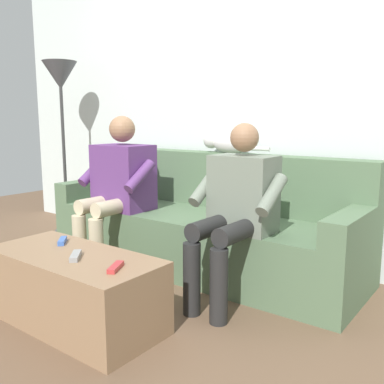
{
  "coord_description": "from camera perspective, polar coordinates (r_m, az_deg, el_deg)",
  "views": [
    {
      "loc": [
        -1.8,
        2.37,
        1.08
      ],
      "look_at": [
        0.0,
        -0.01,
        0.58
      ],
      "focal_mm": 39.94,
      "sensor_mm": 36.0,
      "label": 1
    }
  ],
  "objects": [
    {
      "name": "remote_red",
      "position": [
        2.08,
        -10.17,
        -9.85
      ],
      "size": [
        0.1,
        0.14,
        0.02
      ],
      "primitive_type": "cube",
      "rotation": [
        0.0,
        0.0,
        2.05
      ],
      "color": "#B73333",
      "rests_on": "coffee_table"
    },
    {
      "name": "floor_lamp",
      "position": [
        4.25,
        -17.14,
        13.36
      ],
      "size": [
        0.32,
        0.32,
        1.61
      ],
      "color": "#2D2D2D",
      "rests_on": "ground"
    },
    {
      "name": "person_left_seated",
      "position": [
        2.52,
        5.94,
        -1.62
      ],
      "size": [
        0.53,
        0.57,
        1.06
      ],
      "color": "slate",
      "rests_on": "ground"
    },
    {
      "name": "remote_blue",
      "position": [
        2.57,
        -16.92,
        -6.27
      ],
      "size": [
        0.11,
        0.11,
        0.03
      ],
      "primitive_type": "cube",
      "rotation": [
        0.0,
        0.0,
        5.49
      ],
      "color": "#3860B7",
      "rests_on": "coffee_table"
    },
    {
      "name": "back_wall",
      "position": [
        3.47,
        5.82,
        14.82
      ],
      "size": [
        5.24,
        0.06,
        2.8
      ],
      "primitive_type": "cube",
      "color": "silver",
      "rests_on": "ground"
    },
    {
      "name": "ground_plane",
      "position": [
        2.75,
        -7.94,
        -13.67
      ],
      "size": [
        8.0,
        8.0,
        0.0
      ],
      "primitive_type": "plane",
      "color": "brown"
    },
    {
      "name": "person_right_seated",
      "position": [
        3.22,
        -9.82,
        1.34
      ],
      "size": [
        0.57,
        0.56,
        1.11
      ],
      "color": "#5B3370",
      "rests_on": "ground"
    },
    {
      "name": "coffee_table",
      "position": [
        2.41,
        -15.45,
        -12.37
      ],
      "size": [
        1.0,
        0.45,
        0.39
      ],
      "color": "#8C6B4C",
      "rests_on": "ground"
    },
    {
      "name": "remote_gray",
      "position": [
        2.28,
        -15.29,
        -8.23
      ],
      "size": [
        0.13,
        0.14,
        0.02
      ],
      "primitive_type": "cube",
      "rotation": [
        0.0,
        0.0,
        2.32
      ],
      "color": "gray",
      "rests_on": "coffee_table"
    },
    {
      "name": "couch",
      "position": [
        3.2,
        1.49,
        -4.61
      ],
      "size": [
        2.37,
        0.78,
        0.83
      ],
      "color": "#516B4C",
      "rests_on": "ground"
    },
    {
      "name": "cat_on_backrest",
      "position": [
        3.27,
        4.77,
        6.55
      ],
      "size": [
        0.57,
        0.14,
        0.16
      ],
      "color": "silver",
      "rests_on": "couch"
    }
  ]
}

